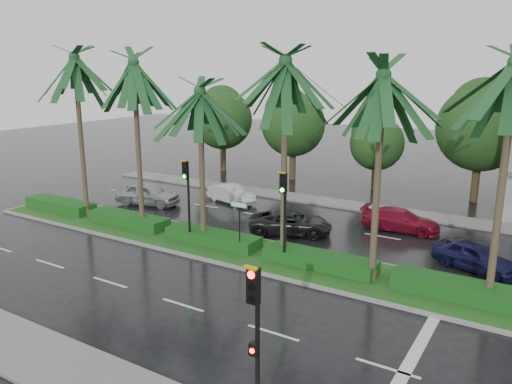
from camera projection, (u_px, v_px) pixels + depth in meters
The scene contains 17 objects.
ground at pixel (252, 263), 23.33m from camera, with size 120.00×120.00×0.00m, color black.
near_sidewalk at pixel (70, 371), 14.88m from camera, with size 40.00×2.40×0.12m, color slate.
far_sidewalk at pixel (347, 205), 33.24m from camera, with size 40.00×2.00×0.12m, color slate.
median at pixel (263, 255), 24.13m from camera, with size 36.00×4.00×0.15m.
hedge at pixel (263, 248), 24.05m from camera, with size 35.20×1.40×0.60m.
lane_markings at pixel (306, 280), 21.42m from camera, with size 34.00×13.06×0.01m.
palm_row at pixel (240, 83), 22.85m from camera, with size 26.30×4.20×10.19m.
signal_near at pixel (255, 341), 11.91m from camera, with size 0.34×0.45×4.36m.
signal_median_left at pixel (187, 189), 24.90m from camera, with size 0.34×0.42×4.36m.
signal_median_right at pixel (284, 205), 22.10m from camera, with size 0.34×0.42×4.36m.
street_sign at pixel (239, 214), 23.73m from camera, with size 0.95×0.09×2.60m.
bg_trees at pixel (379, 125), 36.69m from camera, with size 33.05×5.80×8.37m.
car_silver at pixel (148, 194), 33.33m from camera, with size 4.36×1.75×1.48m, color #A8A9AF.
car_white at pixel (232, 194), 33.84m from camera, with size 3.74×1.31×1.23m, color silver.
car_darkgrey at pixel (291, 223), 27.41m from camera, with size 4.55×2.10×1.26m, color black.
car_red at pixel (400, 220), 27.95m from camera, with size 4.31×1.75×1.25m, color maroon.
car_blue at pixel (476, 257), 22.40m from camera, with size 3.78×1.52×1.29m, color #171644.
Camera 1 is at (11.63, -18.51, 8.80)m, focal length 35.00 mm.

